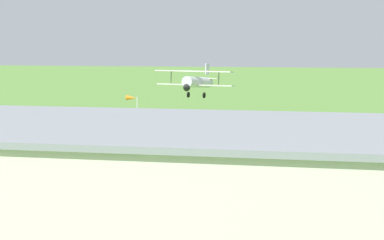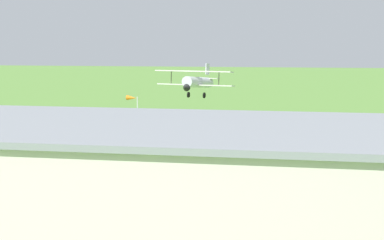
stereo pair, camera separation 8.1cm
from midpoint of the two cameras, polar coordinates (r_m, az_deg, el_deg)
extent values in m
plane|color=#568438|center=(71.60, 2.02, -2.41)|extent=(400.00, 400.00, 0.00)
cube|color=beige|center=(35.82, -3.16, -6.69)|extent=(38.11, 15.30, 7.29)
cube|color=gray|center=(35.07, -3.20, -0.64)|extent=(38.72, 15.92, 0.35)
cube|color=#384251|center=(42.85, -0.89, -5.19)|extent=(10.00, 0.41, 5.97)
cylinder|color=silver|center=(68.34, 0.62, 3.57)|extent=(2.70, 7.02, 1.75)
cone|color=black|center=(64.87, -0.58, 3.08)|extent=(0.98, 0.93, 0.89)
cube|color=silver|center=(67.61, 0.37, 3.32)|extent=(8.94, 3.21, 0.22)
cube|color=silver|center=(67.01, 0.21, 4.61)|extent=(8.94, 3.21, 0.22)
cube|color=silver|center=(71.09, 1.50, 4.82)|extent=(0.36, 1.19, 1.39)
cube|color=silver|center=(71.23, 1.52, 3.94)|extent=(2.74, 1.46, 0.15)
cylinder|color=black|center=(68.27, -0.30, 2.39)|extent=(0.28, 0.66, 0.64)
cylinder|color=black|center=(67.58, 1.19, 2.34)|extent=(0.28, 0.66, 0.64)
cylinder|color=#332D28|center=(68.39, -1.93, 4.01)|extent=(0.12, 0.22, 1.58)
cylinder|color=#332D28|center=(66.32, 2.58, 3.90)|extent=(0.12, 0.22, 1.58)
cylinder|color=#B23333|center=(56.22, -14.69, -5.03)|extent=(0.43, 0.43, 0.82)
cylinder|color=navy|center=(56.07, -14.71, -4.33)|extent=(0.51, 0.51, 0.58)
sphere|color=#D8AD84|center=(55.99, -14.73, -3.93)|extent=(0.22, 0.22, 0.22)
cylinder|color=#B23333|center=(56.10, -10.92, -4.93)|extent=(0.38, 0.38, 0.85)
cylinder|color=#72338C|center=(55.95, -10.94, -4.20)|extent=(0.45, 0.45, 0.61)
sphere|color=beige|center=(55.86, -10.95, -3.78)|extent=(0.23, 0.23, 0.23)
cylinder|color=silver|center=(73.26, -5.11, 0.01)|extent=(0.12, 0.12, 5.61)
cone|color=orange|center=(73.13, -5.67, 2.09)|extent=(1.42, 0.98, 0.60)
camera|label=1|loc=(0.04, -89.96, 0.01)|focal=56.69mm
camera|label=2|loc=(0.04, 90.04, -0.01)|focal=56.69mm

